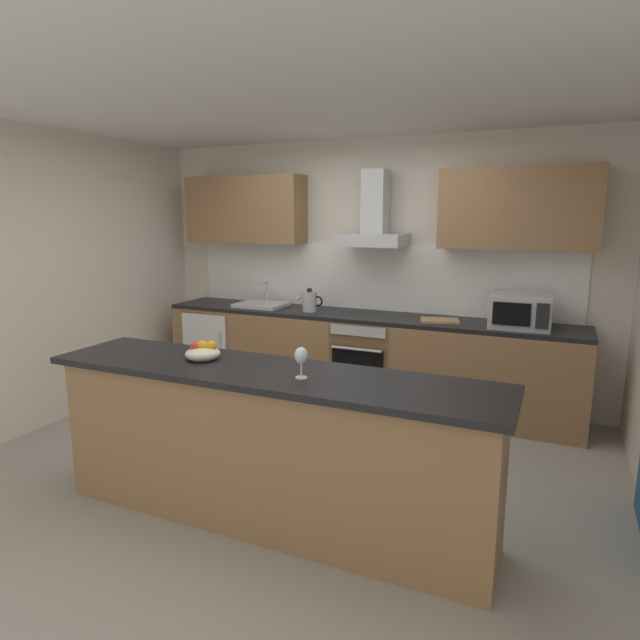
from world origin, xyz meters
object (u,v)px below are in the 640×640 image
object	(u,v)px
oven	(367,359)
fruit_bowl	(203,352)
sink	(262,304)
wine_glass	(301,357)
refrigerator	(220,346)
microwave	(521,311)
kettle	(310,301)
range_hood	(374,222)
chopping_board	(440,320)

from	to	relation	value
oven	fruit_bowl	bearing A→B (deg)	-99.05
sink	wine_glass	bearing A→B (deg)	-55.24
refrigerator	microwave	distance (m)	3.18
kettle	range_hood	distance (m)	1.00
sink	wine_glass	xyz separation A→B (m)	(1.59, -2.29, 0.16)
refrigerator	chopping_board	bearing A→B (deg)	-0.49
kettle	chopping_board	bearing A→B (deg)	0.44
oven	refrigerator	distance (m)	1.74
refrigerator	range_hood	bearing A→B (deg)	4.36
microwave	wine_glass	distance (m)	2.46
microwave	sink	distance (m)	2.58
sink	wine_glass	world-z (taller)	sink
kettle	chopping_board	xyz separation A→B (m)	(1.31, 0.01, -0.09)
microwave	wine_glass	world-z (taller)	microwave
oven	kettle	size ratio (longest dim) A/B	2.77
range_hood	wine_glass	world-z (taller)	range_hood
wine_glass	chopping_board	size ratio (longest dim) A/B	0.52
oven	sink	bearing A→B (deg)	179.47
wine_glass	chopping_board	xyz separation A→B (m)	(0.30, 2.26, -0.18)
refrigerator	kettle	size ratio (longest dim) A/B	2.94
range_hood	wine_glass	size ratio (longest dim) A/B	4.05
kettle	range_hood	size ratio (longest dim) A/B	0.40
range_hood	fruit_bowl	distance (m)	2.45
kettle	fruit_bowl	world-z (taller)	kettle
range_hood	microwave	bearing A→B (deg)	-6.48
oven	microwave	world-z (taller)	microwave
refrigerator	wine_glass	size ratio (longest dim) A/B	4.78
microwave	chopping_board	xyz separation A→B (m)	(-0.69, 0.00, -0.14)
oven	sink	size ratio (longest dim) A/B	1.60
microwave	fruit_bowl	bearing A→B (deg)	-128.91
oven	range_hood	distance (m)	1.33
sink	chopping_board	xyz separation A→B (m)	(1.89, -0.03, -0.02)
chopping_board	wine_glass	bearing A→B (deg)	-97.62
oven	fruit_bowl	world-z (taller)	fruit_bowl
fruit_bowl	chopping_board	bearing A→B (deg)	64.09
fruit_bowl	sink	bearing A→B (deg)	111.21
refrigerator	wine_glass	world-z (taller)	wine_glass
fruit_bowl	chopping_board	world-z (taller)	fruit_bowl
microwave	sink	world-z (taller)	microwave
refrigerator	wine_glass	bearing A→B (deg)	-46.89
wine_glass	kettle	bearing A→B (deg)	114.10
refrigerator	sink	world-z (taller)	sink
microwave	chopping_board	distance (m)	0.70
refrigerator	sink	size ratio (longest dim) A/B	1.70
microwave	wine_glass	bearing A→B (deg)	-113.72
fruit_bowl	chopping_board	xyz separation A→B (m)	(1.04, 2.15, -0.10)
sink	kettle	xyz separation A→B (m)	(0.58, -0.04, 0.08)
wine_glass	fruit_bowl	bearing A→B (deg)	171.78
microwave	sink	bearing A→B (deg)	179.14
kettle	chopping_board	size ratio (longest dim) A/B	0.85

